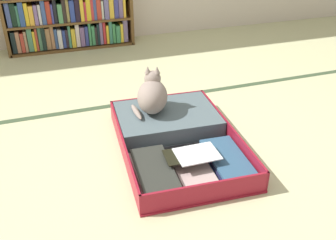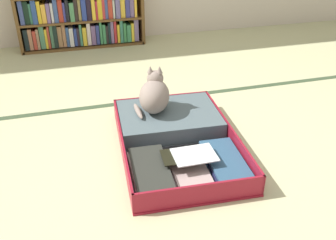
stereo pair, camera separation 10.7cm
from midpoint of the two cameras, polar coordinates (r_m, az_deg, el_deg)
ground_plane at (r=1.98m, az=0.08°, el=-8.71°), size 10.00×10.00×0.00m
tatami_border at (r=2.72m, az=-6.12°, el=2.72°), size 4.80×0.05×0.00m
bookshelf at (r=3.82m, az=-15.75°, el=15.89°), size 1.19×0.25×0.77m
open_suitcase at (r=2.22m, az=-0.51°, el=-2.30°), size 0.70×0.99×0.12m
black_cat at (r=2.30m, az=-3.75°, el=3.76°), size 0.26×0.31×0.28m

